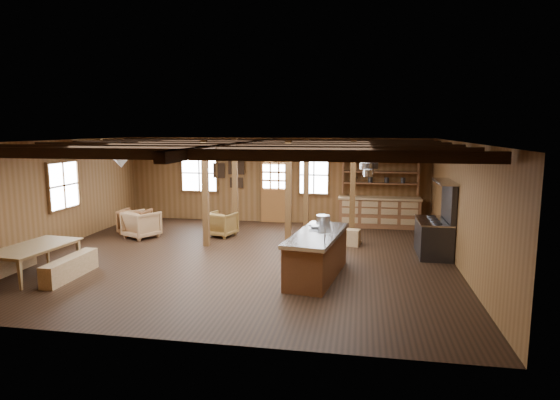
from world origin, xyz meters
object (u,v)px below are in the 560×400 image
at_px(commercial_range, 436,231).
at_px(armchair_c, 142,224).
at_px(armchair_a, 135,221).
at_px(armchair_b, 221,224).
at_px(kitchen_island, 317,255).
at_px(dining_table, 36,261).

height_order(commercial_range, armchair_c, commercial_range).
height_order(armchair_a, armchair_c, armchair_c).
height_order(armchair_a, armchair_b, armchair_a).
xyz_separation_m(kitchen_island, armchair_a, (-5.73, 3.21, -0.11)).
bearing_deg(dining_table, armchair_a, 3.85).
distance_m(kitchen_island, dining_table, 5.93).
bearing_deg(armchair_c, kitchen_island, -179.83).
relative_size(commercial_range, armchair_b, 2.39).
height_order(commercial_range, armchair_b, commercial_range).
bearing_deg(armchair_b, armchair_a, 17.46).
bearing_deg(armchair_c, armchair_b, -137.62).
relative_size(dining_table, armchair_a, 2.27).
xyz_separation_m(commercial_range, armchair_a, (-8.44, 1.04, -0.24)).
bearing_deg(kitchen_island, armchair_c, 161.35).
bearing_deg(kitchen_island, commercial_range, 47.31).
height_order(kitchen_island, armchair_a, kitchen_island).
distance_m(commercial_range, dining_table, 9.11).
xyz_separation_m(kitchen_island, commercial_range, (2.70, 2.17, 0.13)).
distance_m(armchair_b, armchair_c, 2.26).
xyz_separation_m(commercial_range, armchair_b, (-5.80, 1.12, -0.26)).
relative_size(kitchen_island, dining_table, 1.41).
distance_m(armchair_a, armchair_c, 0.68).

